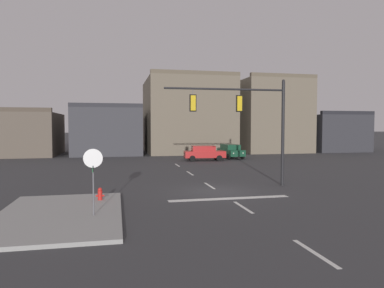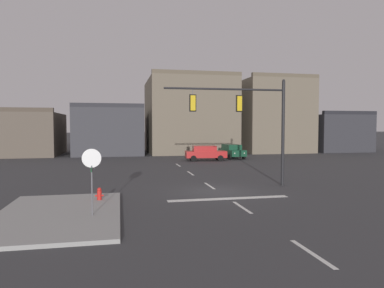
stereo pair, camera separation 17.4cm
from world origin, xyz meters
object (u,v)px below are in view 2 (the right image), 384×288
(car_lot_middle, at_px, (205,153))
(fire_hydrant, at_px, (99,196))
(signal_mast_near_side, at_px, (249,115))
(stop_sign, at_px, (92,166))
(car_lot_nearside, at_px, (232,151))

(car_lot_middle, distance_m, fire_hydrant, 21.98)
(signal_mast_near_side, height_order, stop_sign, signal_mast_near_side)
(signal_mast_near_side, xyz_separation_m, car_lot_middle, (1.30, 16.54, -3.60))
(stop_sign, relative_size, car_lot_middle, 0.62)
(stop_sign, bearing_deg, signal_mast_near_side, 33.63)
(signal_mast_near_side, xyz_separation_m, stop_sign, (-8.94, -5.94, -2.31))
(stop_sign, relative_size, car_lot_nearside, 0.62)
(car_lot_middle, relative_size, fire_hydrant, 6.08)
(signal_mast_near_side, bearing_deg, fire_hydrant, -161.43)
(stop_sign, xyz_separation_m, fire_hydrant, (0.12, 2.98, -1.82))
(stop_sign, bearing_deg, car_lot_middle, 65.53)
(signal_mast_near_side, bearing_deg, car_lot_middle, 85.52)
(signal_mast_near_side, height_order, car_lot_middle, signal_mast_near_side)
(signal_mast_near_side, distance_m, stop_sign, 10.98)
(stop_sign, xyz_separation_m, car_lot_middle, (10.23, 22.49, -1.29))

